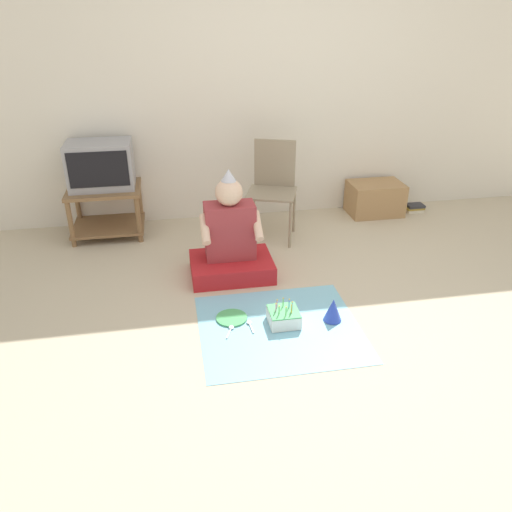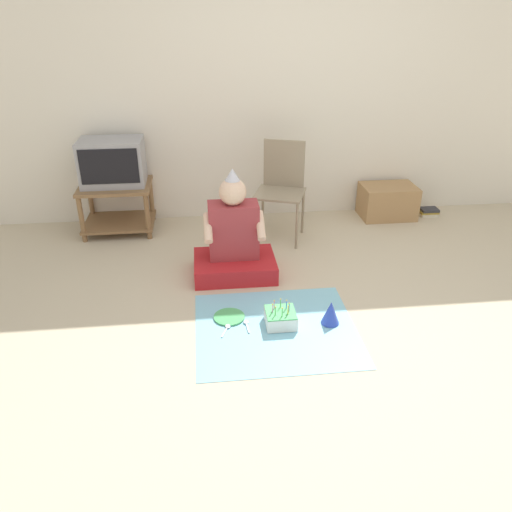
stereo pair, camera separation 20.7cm
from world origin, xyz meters
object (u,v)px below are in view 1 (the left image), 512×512
cardboard_box_stack (375,198)px  book_pile (414,208)px  birthday_cake (284,317)px  tv (101,165)px  folding_chair (273,183)px  person_seated (231,243)px  paper_plate (232,318)px  party_hat_blue (333,310)px

cardboard_box_stack → book_pile: cardboard_box_stack is taller
birthday_cake → tv: bearing=125.9°
folding_chair → person_seated: 0.87m
cardboard_box_stack → paper_plate: 2.38m
folding_chair → cardboard_box_stack: bearing=16.0°
birthday_cake → paper_plate: bearing=160.9°
birthday_cake → paper_plate: birthday_cake is taller
folding_chair → paper_plate: (-0.56, -1.33, -0.49)m
cardboard_box_stack → party_hat_blue: (-1.03, -1.79, -0.07)m
tv → cardboard_box_stack: bearing=0.4°
tv → book_pile: bearing=0.1°
folding_chair → book_pile: size_ratio=4.64×
folding_chair → party_hat_blue: 1.53m
person_seated → birthday_cake: size_ratio=4.25×
tv → birthday_cake: (1.27, -1.75, -0.60)m
cardboard_box_stack → paper_plate: cardboard_box_stack is taller
book_pile → party_hat_blue: bearing=-129.5°
person_seated → paper_plate: person_seated is taller
folding_chair → book_pile: bearing=11.1°
birthday_cake → party_hat_blue: (0.34, -0.02, 0.03)m
paper_plate → person_seated: bearing=82.4°
cardboard_box_stack → book_pile: size_ratio=2.84×
folding_chair → cardboard_box_stack: (1.13, 0.32, -0.34)m
cardboard_box_stack → birthday_cake: (-1.36, -1.77, -0.11)m
party_hat_blue → person_seated: bearing=126.7°
book_pile → paper_plate: bearing=-142.5°
folding_chair → birthday_cake: bearing=-98.9°
birthday_cake → paper_plate: size_ratio=0.94×
folding_chair → book_pile: (1.57, 0.31, -0.46)m
tv → paper_plate: size_ratio=2.63×
tv → birthday_cake: 2.24m
paper_plate → tv: bearing=119.6°
tv → party_hat_blue: bearing=-47.9°
folding_chair → cardboard_box_stack: 1.23m
book_pile → birthday_cake: bearing=-135.7°
folding_chair → birthday_cake: 1.53m
tv → birthday_cake: size_ratio=2.79×
party_hat_blue → paper_plate: party_hat_blue is taller
folding_chair → person_seated: size_ratio=1.01×
tv → person_seated: size_ratio=0.66×
cardboard_box_stack → birthday_cake: cardboard_box_stack is taller
cardboard_box_stack → folding_chair: bearing=-164.0°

